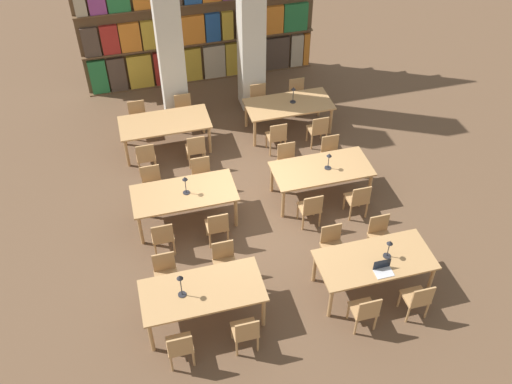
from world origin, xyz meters
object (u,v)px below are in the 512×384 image
at_px(chair_20, 277,136).
at_px(chair_7, 380,235).
at_px(chair_18, 196,149).
at_px(chair_3, 225,261).
at_px(reading_table_0, 202,293).
at_px(chair_0, 180,347).
at_px(laptop, 383,270).
at_px(chair_9, 152,184).
at_px(chair_17, 138,118).
at_px(chair_2, 246,332).
at_px(chair_10, 217,226).
at_px(chair_1, 166,273).
at_px(chair_22, 318,129).
at_px(chair_14, 358,199).
at_px(reading_table_4, 165,124).
at_px(reading_table_5, 289,106).
at_px(chair_21, 259,100).
at_px(desk_lamp_0, 180,282).
at_px(desk_lamp_2, 185,182).
at_px(chair_15, 331,153).
at_px(chair_6, 417,298).
at_px(chair_13, 287,161).
at_px(reading_table_2, 184,195).
at_px(chair_12, 311,208).
at_px(reading_table_1, 375,262).
at_px(pillar_left, 165,3).
at_px(chair_19, 184,111).
at_px(desk_lamp_3, 329,158).
at_px(chair_16, 146,157).
at_px(chair_4, 365,311).
at_px(desk_lamp_4, 293,92).
at_px(chair_5, 332,245).
at_px(chair_11, 202,176).

bearing_deg(chair_20, chair_7, -73.96).
bearing_deg(chair_18, chair_3, -91.74).
distance_m(reading_table_0, chair_20, 4.92).
relative_size(chair_0, laptop, 2.71).
height_order(chair_9, chair_17, same).
distance_m(chair_2, chair_10, 2.48).
relative_size(chair_1, chair_22, 1.00).
bearing_deg(chair_2, chair_17, 98.88).
height_order(chair_14, reading_table_4, chair_14).
bearing_deg(reading_table_5, chair_2, -113.81).
height_order(chair_3, chair_21, same).
bearing_deg(chair_21, laptop, 94.98).
relative_size(chair_0, chair_10, 1.00).
height_order(laptop, reading_table_5, laptop).
bearing_deg(desk_lamp_0, desk_lamp_2, 78.55).
bearing_deg(chair_15, chair_6, 90.25).
height_order(chair_0, chair_13, same).
bearing_deg(chair_9, reading_table_2, 126.04).
height_order(chair_12, chair_20, same).
xyz_separation_m(reading_table_1, chair_22, (0.49, 4.31, -0.23)).
height_order(chair_3, reading_table_2, chair_3).
distance_m(reading_table_2, chair_17, 3.36).
distance_m(desk_lamp_2, chair_20, 3.02).
distance_m(pillar_left, chair_19, 2.60).
height_order(desk_lamp_3, chair_22, desk_lamp_3).
distance_m(chair_2, reading_table_4, 5.80).
relative_size(chair_14, chair_17, 1.00).
distance_m(chair_14, chair_20, 2.68).
bearing_deg(chair_22, reading_table_4, 166.96).
bearing_deg(chair_1, chair_15, -148.72).
xyz_separation_m(chair_16, chair_18, (1.13, 0.00, 0.00)).
bearing_deg(chair_17, chair_2, 98.88).
bearing_deg(chair_13, chair_4, 90.99).
distance_m(reading_table_4, chair_22, 3.60).
relative_size(chair_14, desk_lamp_4, 2.07).
relative_size(chair_5, reading_table_4, 0.42).
relative_size(desk_lamp_0, chair_4, 0.57).
bearing_deg(chair_2, chair_15, 53.35).
bearing_deg(chair_2, laptop, 8.02).
relative_size(chair_11, chair_20, 1.00).
bearing_deg(laptop, chair_5, 114.60).
relative_size(chair_11, chair_14, 1.00).
relative_size(chair_16, chair_17, 1.00).
bearing_deg(reading_table_0, desk_lamp_3, 37.87).
bearing_deg(chair_18, chair_7, -50.64).
distance_m(chair_12, reading_table_4, 4.11).
distance_m(reading_table_1, reading_table_5, 5.09).
bearing_deg(pillar_left, chair_9, -107.76).
relative_size(pillar_left, chair_10, 6.93).
bearing_deg(chair_14, chair_5, -132.32).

